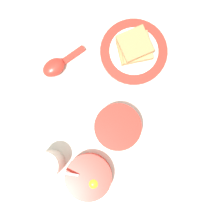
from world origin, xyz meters
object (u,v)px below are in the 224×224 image
object	(u,v)px
egg_bowl	(89,177)
drinking_cup	(48,164)
congee_bowl	(118,127)
soup_spoon	(57,66)
toast_plate	(134,52)
toast_sandwich	(134,47)

from	to	relation	value
egg_bowl	drinking_cup	world-z (taller)	drinking_cup
egg_bowl	congee_bowl	bearing A→B (deg)	31.62
drinking_cup	congee_bowl	bearing A→B (deg)	0.14
egg_bowl	soup_spoon	size ratio (longest dim) A/B	0.90
soup_spoon	toast_plate	bearing A→B (deg)	-16.68
egg_bowl	toast_sandwich	world-z (taller)	toast_sandwich
toast_plate	drinking_cup	xyz separation A→B (m)	(-0.41, -0.20, 0.04)
congee_bowl	drinking_cup	xyz separation A→B (m)	(-0.24, -0.00, 0.03)
toast_sandwich	congee_bowl	xyz separation A→B (m)	(-0.17, -0.20, -0.02)
toast_sandwich	congee_bowl	distance (m)	0.27
egg_bowl	toast_plate	size ratio (longest dim) A/B	0.64
toast_plate	drinking_cup	world-z (taller)	drinking_cup
soup_spoon	egg_bowl	bearing A→B (deg)	-100.90
toast_plate	congee_bowl	xyz separation A→B (m)	(-0.17, -0.20, 0.02)
egg_bowl	drinking_cup	xyz separation A→B (m)	(-0.09, 0.10, 0.03)
soup_spoon	congee_bowl	xyz separation A→B (m)	(0.08, -0.28, 0.01)
toast_plate	congee_bowl	size ratio (longest dim) A/B	1.52
toast_plate	soup_spoon	distance (m)	0.26
drinking_cup	toast_sandwich	bearing A→B (deg)	26.31
drinking_cup	soup_spoon	bearing A→B (deg)	60.09
egg_bowl	congee_bowl	distance (m)	0.18
toast_plate	toast_sandwich	bearing A→B (deg)	94.94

